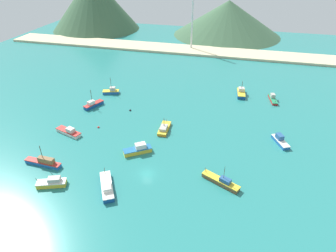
# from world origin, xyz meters

# --- Properties ---
(ground) EXTENTS (260.00, 280.00, 0.50)m
(ground) POSITION_xyz_m (0.00, 30.00, -0.25)
(ground) COLOR teal
(fishing_boat_0) EXTENTS (7.79, 4.87, 2.78)m
(fishing_boat_0) POSITION_xyz_m (-22.28, -10.29, 0.97)
(fishing_boat_0) COLOR gold
(fishing_boat_0) RESTS_ON ground
(fishing_boat_1) EXTENTS (9.84, 5.41, 2.47)m
(fishing_boat_1) POSITION_xyz_m (-30.97, 12.61, 0.82)
(fishing_boat_1) COLOR silver
(fishing_boat_1) RESTS_ON ground
(fishing_boat_2) EXTENTS (3.47, 8.97, 2.46)m
(fishing_boat_2) POSITION_xyz_m (35.38, 54.69, 0.77)
(fishing_boat_2) COLOR red
(fishing_boat_2) RESTS_ON ground
(fishing_boat_3) EXTENTS (3.30, 8.77, 4.64)m
(fishing_boat_3) POSITION_xyz_m (-1.11, 22.47, 0.72)
(fishing_boat_3) COLOR orange
(fishing_boat_3) RESTS_ON ground
(fishing_boat_4) EXTENTS (7.17, 4.48, 7.28)m
(fishing_boat_4) POSITION_xyz_m (-30.02, 44.73, 0.97)
(fishing_boat_4) COLOR #1E5BA8
(fishing_boat_4) RESTS_ON ground
(fishing_boat_5) EXTENTS (11.09, 2.46, 6.80)m
(fishing_boat_5) POSITION_xyz_m (-29.18, -3.64, 1.05)
(fishing_boat_5) COLOR #1E5BA8
(fishing_boat_5) RESTS_ON ground
(fishing_boat_6) EXTENTS (3.72, 8.74, 5.84)m
(fishing_boat_6) POSITION_xyz_m (22.83, 56.62, 0.99)
(fishing_boat_6) COLOR #14478C
(fishing_boat_6) RESTS_ON ground
(fishing_boat_7) EXTENTS (5.39, 7.86, 2.65)m
(fishing_boat_7) POSITION_xyz_m (36.11, 24.33, 0.91)
(fishing_boat_7) COLOR #1E5BA8
(fishing_boat_7) RESTS_ON ground
(fishing_boat_8) EXTENTS (7.59, 10.46, 2.96)m
(fishing_boat_8) POSITION_xyz_m (-8.01, -8.08, 0.93)
(fishing_boat_8) COLOR #14478C
(fishing_boat_8) RESTS_ON ground
(fishing_boat_9) EXTENTS (5.54, 8.35, 7.18)m
(fishing_boat_9) POSITION_xyz_m (-31.87, 31.91, 1.00)
(fishing_boat_9) COLOR #14478C
(fishing_boat_9) RESTS_ON ground
(fishing_boat_10) EXTENTS (10.47, 6.51, 6.15)m
(fishing_boat_10) POSITION_xyz_m (19.94, 1.15, 0.83)
(fishing_boat_10) COLOR brown
(fishing_boat_10) RESTS_ON ground
(fishing_boat_11) EXTENTS (8.54, 7.00, 2.95)m
(fishing_boat_11) POSITION_xyz_m (-5.49, 8.65, 1.06)
(fishing_boat_11) COLOR gold
(fishing_boat_11) RESTS_ON ground
(buoy_0) EXTENTS (0.81, 0.81, 0.81)m
(buoy_0) POSITION_xyz_m (-17.02, 32.40, 0.14)
(buoy_0) COLOR #232328
(buoy_0) RESTS_ON ground
(buoy_1) EXTENTS (0.74, 0.74, 0.74)m
(buoy_1) POSITION_xyz_m (-23.30, 18.49, 0.13)
(buoy_1) COLOR red
(buoy_1) RESTS_ON ground
(beach_strip) EXTENTS (247.00, 17.15, 1.20)m
(beach_strip) POSITION_xyz_m (0.00, 109.90, 0.60)
(beach_strip) COLOR beige
(beach_strip) RESTS_ON ground
(hill_west) EXTENTS (62.84, 62.84, 36.92)m
(hill_west) POSITION_xyz_m (-85.77, 145.52, 18.46)
(hill_west) COLOR #3D6042
(hill_west) RESTS_ON ground
(hill_central) EXTENTS (72.73, 72.73, 22.52)m
(hill_central) POSITION_xyz_m (8.96, 152.00, 11.26)
(hill_central) COLOR #3D6042
(hill_central) RESTS_ON ground
(radio_tower) EXTENTS (3.49, 2.79, 34.91)m
(radio_tower) POSITION_xyz_m (-8.59, 112.61, 17.80)
(radio_tower) COLOR silver
(radio_tower) RESTS_ON ground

